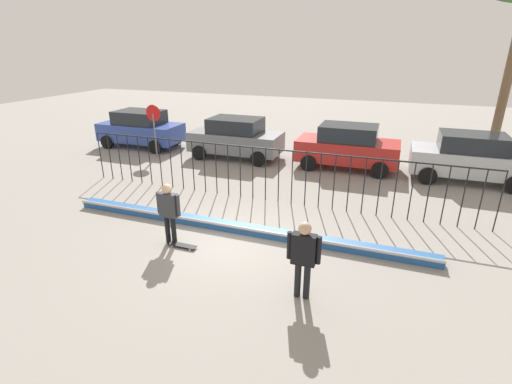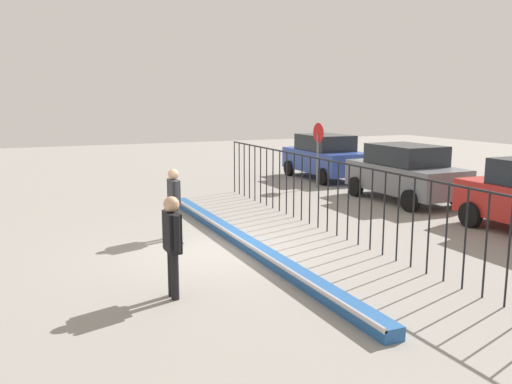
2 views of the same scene
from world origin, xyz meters
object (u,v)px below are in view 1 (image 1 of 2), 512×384
skateboarder (169,208)px  parked_car_blue (141,128)px  camera_operator (304,253)px  skateboard (182,245)px  stop_sign (154,124)px  parked_car_silver (470,157)px  parked_car_red (347,146)px  parked_car_gray (236,138)px

skateboarder → parked_car_blue: size_ratio=0.40×
skateboarder → camera_operator: 4.07m
skateboarder → camera_operator: camera_operator is taller
camera_operator → parked_car_blue: bearing=-17.8°
parked_car_blue → skateboard: bearing=-44.7°
parked_car_blue → stop_sign: 2.48m
skateboarder → stop_sign: bearing=120.5°
skateboard → parked_car_silver: (7.87, 8.55, 0.91)m
parked_car_red → camera_operator: bearing=-87.0°
stop_sign → parked_car_gray: bearing=19.2°
skateboarder → parked_car_blue: (-7.12, 8.57, -0.06)m
skateboard → stop_sign: (-5.62, 7.22, 1.56)m
parked_car_red → skateboard: bearing=-109.3°
parked_car_gray → stop_sign: size_ratio=1.72×
skateboarder → parked_car_gray: size_ratio=0.40×
skateboard → parked_car_silver: parked_car_silver is taller
parked_car_blue → stop_sign: size_ratio=1.72×
camera_operator → parked_car_gray: 10.96m
parked_car_red → stop_sign: 8.92m
skateboarder → stop_sign: size_ratio=0.69×
parked_car_red → parked_car_blue: bearing=-179.5°
skateboard → stop_sign: bearing=116.0°
parked_car_gray → parked_car_silver: size_ratio=1.00×
skateboard → parked_car_blue: bearing=119.0°
skateboard → camera_operator: bearing=-27.5°
parked_car_blue → parked_car_red: bearing=4.0°
skateboard → parked_car_blue: size_ratio=0.19×
skateboarder → skateboard: size_ratio=2.16×
skateboarder → parked_car_blue: bearing=123.9°
parked_car_blue → parked_car_red: size_ratio=1.00×
camera_operator → parked_car_blue: size_ratio=0.41×
parked_car_red → parked_car_silver: bearing=0.1°
parked_car_gray → parked_car_silver: 9.89m
camera_operator → stop_sign: size_ratio=0.71×
stop_sign → parked_car_silver: bearing=5.6°
parked_car_blue → parked_car_silver: size_ratio=1.00×
parked_car_gray → skateboard: bearing=-74.8°
skateboarder → parked_car_red: bearing=61.4°
skateboard → parked_car_blue: (-7.52, 8.68, 0.91)m
parked_car_gray → parked_car_red: (5.17, 0.14, 0.00)m
skateboarder → parked_car_blue: parked_car_blue is taller
camera_operator → parked_car_red: 9.61m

